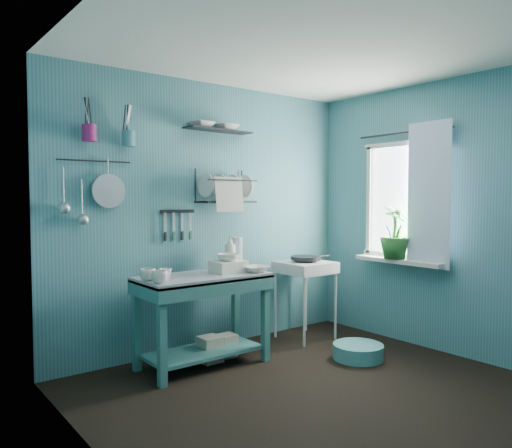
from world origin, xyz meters
TOP-DOWN VIEW (x-y plane):
  - floor at (0.00, 0.00)m, footprint 3.20×3.20m
  - ceiling at (0.00, 0.00)m, footprint 3.20×3.20m
  - wall_back at (0.00, 1.50)m, footprint 3.20×0.00m
  - wall_left at (-1.60, 0.00)m, footprint 0.00×3.00m
  - wall_right at (1.60, 0.00)m, footprint 0.00×3.00m
  - work_counter at (-0.36, 1.06)m, footprint 1.18×0.76m
  - mug_left at (-0.84, 0.90)m, footprint 0.12×0.12m
  - mug_mid at (-0.74, 1.00)m, footprint 0.14×0.14m
  - mug_right at (-0.86, 1.06)m, footprint 0.17×0.17m
  - wash_tub at (-0.11, 1.04)m, footprint 0.28×0.22m
  - tub_bowl at (-0.11, 1.04)m, footprint 0.20×0.19m
  - soap_bottle at (0.06, 1.26)m, footprint 0.12×0.12m
  - water_bottle at (0.16, 1.28)m, footprint 0.09×0.09m
  - counter_bowl at (0.09, 0.91)m, footprint 0.22×0.22m
  - hotplate_stand at (0.90, 1.13)m, footprint 0.54×0.54m
  - frying_pan at (0.90, 1.13)m, footprint 0.30×0.30m
  - knife_strip at (-0.37, 1.47)m, footprint 0.32×0.06m
  - dish_rack at (0.10, 1.37)m, footprint 0.57×0.29m
  - upper_shelf at (0.04, 1.40)m, footprint 0.71×0.23m
  - shelf_bowl_left at (-0.15, 1.40)m, footprint 0.25×0.25m
  - shelf_bowl_right at (0.13, 1.40)m, footprint 0.23×0.23m
  - utensil_cup_magenta at (-1.17, 1.42)m, footprint 0.11×0.11m
  - utensil_cup_teal at (-0.84, 1.42)m, footprint 0.11×0.11m
  - colander at (-1.01, 1.45)m, footprint 0.28×0.03m
  - ladle_outer at (-1.36, 1.46)m, footprint 0.01×0.01m
  - ladle_inner at (-1.22, 1.46)m, footprint 0.01×0.01m
  - hook_rail at (-1.11, 1.47)m, footprint 0.60×0.01m
  - window_glass at (1.59, 0.45)m, footprint 0.00×1.10m
  - windowsill at (1.50, 0.45)m, footprint 0.16×0.95m
  - curtain at (1.52, 0.15)m, footprint 0.00×1.35m
  - curtain_rod at (1.54, 0.45)m, footprint 0.02×1.05m
  - potted_plant at (1.48, 0.49)m, footprint 0.34×0.34m
  - storage_tin_large at (-0.26, 1.11)m, footprint 0.18×0.18m
  - storage_tin_small at (-0.06, 1.14)m, footprint 0.15×0.15m
  - floor_basin at (0.82, 0.37)m, footprint 0.45×0.45m

SIDE VIEW (x-z plane):
  - floor at x=0.00m, z-range 0.00..0.00m
  - floor_basin at x=0.82m, z-range 0.00..0.13m
  - storage_tin_small at x=-0.06m, z-range 0.00..0.20m
  - storage_tin_large at x=-0.26m, z-range 0.00..0.22m
  - work_counter at x=-0.36m, z-range 0.00..0.78m
  - hotplate_stand at x=0.90m, z-range 0.00..0.78m
  - counter_bowl at x=0.09m, z-range 0.78..0.83m
  - windowsill at x=1.50m, z-range 0.79..0.83m
  - frying_pan at x=0.90m, z-range 0.80..0.84m
  - mug_mid at x=-0.74m, z-range 0.78..0.87m
  - mug_left at x=-0.84m, z-range 0.78..0.87m
  - mug_right at x=-0.86m, z-range 0.78..0.87m
  - wash_tub at x=-0.11m, z-range 0.78..0.88m
  - tub_bowl at x=-0.11m, z-range 0.88..0.94m
  - water_bottle at x=0.16m, z-range 0.78..1.06m
  - soap_bottle at x=0.06m, z-range 0.78..1.08m
  - potted_plant at x=1.48m, z-range 0.83..1.35m
  - wall_back at x=0.00m, z-range -0.35..2.85m
  - wall_left at x=-1.60m, z-range -0.25..2.75m
  - wall_right at x=1.60m, z-range -0.25..2.75m
  - knife_strip at x=-0.37m, z-range 1.29..1.32m
  - window_glass at x=1.59m, z-range 0.85..1.95m
  - ladle_inner at x=-1.22m, z-range 1.27..1.57m
  - curtain at x=1.52m, z-range 0.77..2.12m
  - colander at x=-1.01m, z-range 1.34..1.62m
  - ladle_outer at x=-1.36m, z-range 1.36..1.66m
  - dish_rack at x=0.10m, z-range 1.38..1.70m
  - hook_rail at x=-1.11m, z-range 1.71..1.73m
  - utensil_cup_teal at x=-0.84m, z-range 1.85..1.98m
  - utensil_cup_magenta at x=-1.17m, z-range 1.87..2.00m
  - curtain_rod at x=1.54m, z-range 2.04..2.06m
  - upper_shelf at x=0.04m, z-range 2.04..2.06m
  - shelf_bowl_left at x=-0.15m, z-range 2.04..2.09m
  - shelf_bowl_right at x=0.13m, z-range 2.06..2.12m
  - ceiling at x=0.00m, z-range 2.50..2.50m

